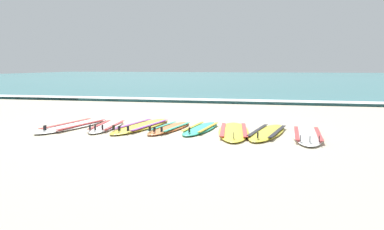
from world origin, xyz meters
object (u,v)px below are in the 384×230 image
Objects in this scene: surfboard_6 at (268,132)px; surfboard_7 at (307,135)px; surfboard_5 at (234,131)px; surfboard_1 at (107,126)px; surfboard_3 at (170,128)px; surfboard_0 at (75,125)px; surfboard_2 at (142,126)px; surfboard_4 at (201,128)px.

surfboard_7 is at bearing -11.35° from surfboard_6.
surfboard_6 is 1.00× the size of surfboard_7.
surfboard_5 is 1.10× the size of surfboard_7.
surfboard_1 and surfboard_7 have the same top height.
surfboard_3 and surfboard_7 have the same top height.
surfboard_0 and surfboard_2 have the same top height.
surfboard_4 is (1.43, -0.06, -0.00)m from surfboard_2.
surfboard_2 is at bearing 16.31° from surfboard_1.
surfboard_5 is at bearing -15.39° from surfboard_4.
surfboard_4 and surfboard_5 have the same top height.
surfboard_1 is at bearing -177.16° from surfboard_3.
surfboard_0 is at bearing -179.96° from surfboard_5.
surfboard_5 is at bearing 174.05° from surfboard_7.
surfboard_2 is at bearing 174.73° from surfboard_6.
surfboard_6 is 0.82m from surfboard_7.
surfboard_5 is (2.20, -0.27, -0.00)m from surfboard_2.
surfboard_6 and surfboard_7 have the same top height.
surfboard_3 is at bearing 174.65° from surfboard_7.
surfboard_0 is at bearing -176.95° from surfboard_3.
surfboard_3 is at bearing -172.70° from surfboard_4.
surfboard_1 is at bearing 179.11° from surfboard_5.
surfboard_6 is at bearing -3.09° from surfboard_3.
surfboard_5 is at bearing -179.81° from surfboard_6.
surfboard_3 is at bearing 175.29° from surfboard_5.
surfboard_1 and surfboard_2 have the same top height.
surfboard_1 is at bearing 177.38° from surfboard_7.
surfboard_7 is (5.31, -0.16, 0.00)m from surfboard_0.
surfboard_7 is at bearing -5.35° from surfboard_3.
surfboard_0 is 5.31m from surfboard_7.
surfboard_0 is at bearing -179.94° from surfboard_6.
surfboard_4 is at bearing 4.04° from surfboard_0.
surfboard_7 is at bearing -1.70° from surfboard_0.
surfboard_0 and surfboard_1 have the same top height.
surfboard_6 is (1.49, -0.21, -0.00)m from surfboard_4.
surfboard_1 is 2.97m from surfboard_5.
surfboard_1 is at bearing -175.73° from surfboard_4.
surfboard_3 is at bearing 3.05° from surfboard_0.
surfboard_1 is 1.00× the size of surfboard_3.
surfboard_4 is 2.33m from surfboard_7.
surfboard_4 is 0.79× the size of surfboard_5.
surfboard_0 is 1.61m from surfboard_2.
surfboard_7 is at bearing -6.60° from surfboard_2.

